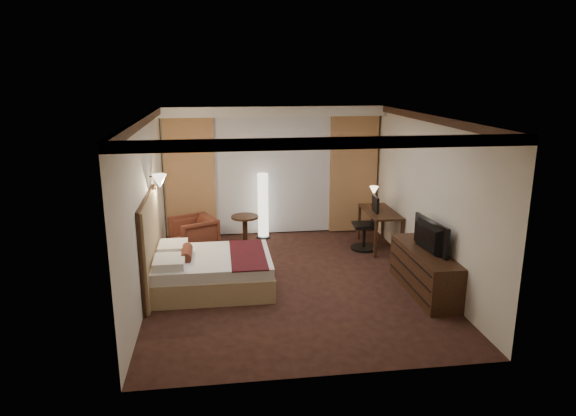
{
  "coord_description": "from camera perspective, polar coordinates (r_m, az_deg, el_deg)",
  "views": [
    {
      "loc": [
        -1.13,
        -7.78,
        3.33
      ],
      "look_at": [
        0.0,
        0.4,
        1.15
      ],
      "focal_mm": 32.0,
      "sensor_mm": 36.0,
      "label": 1
    }
  ],
  "objects": [
    {
      "name": "floor",
      "position": [
        8.54,
        0.37,
        -8.17
      ],
      "size": [
        4.5,
        5.5,
        0.01
      ],
      "primitive_type": "cube",
      "color": "black",
      "rests_on": "ground"
    },
    {
      "name": "curtain_right_drape",
      "position": [
        10.97,
        7.25,
        3.73
      ],
      "size": [
        1.0,
        0.14,
        2.45
      ],
      "primitive_type": "cube",
      "color": "tan",
      "rests_on": "back_wall"
    },
    {
      "name": "dresser",
      "position": [
        8.32,
        14.92,
        -6.78
      ],
      "size": [
        0.5,
        1.76,
        0.69
      ],
      "primitive_type": null,
      "color": "black",
      "rests_on": "floor"
    },
    {
      "name": "office_chair",
      "position": [
        9.99,
        8.52,
        -1.67
      ],
      "size": [
        0.54,
        0.54,
        1.06
      ],
      "primitive_type": null,
      "rotation": [
        0.0,
        0.0,
        -0.06
      ],
      "color": "black",
      "rests_on": "floor"
    },
    {
      "name": "desk_lamp",
      "position": [
        10.45,
        9.5,
        1.25
      ],
      "size": [
        0.18,
        0.18,
        0.34
      ],
      "primitive_type": null,
      "color": "#FFD899",
      "rests_on": "desk"
    },
    {
      "name": "curtain_left_drape",
      "position": [
        10.61,
        -10.8,
        3.22
      ],
      "size": [
        1.0,
        0.14,
        2.45
      ],
      "primitive_type": "cube",
      "color": "tan",
      "rests_on": "back_wall"
    },
    {
      "name": "headboard",
      "position": [
        8.19,
        -14.99,
        -4.1
      ],
      "size": [
        0.12,
        1.74,
        1.5
      ],
      "primitive_type": null,
      "color": "tan",
      "rests_on": "floor"
    },
    {
      "name": "right_wall",
      "position": [
        8.71,
        15.2,
        1.12
      ],
      "size": [
        0.02,
        5.5,
        2.7
      ],
      "primitive_type": "cube",
      "color": "beige",
      "rests_on": "floor"
    },
    {
      "name": "left_wall",
      "position": [
        8.11,
        -15.55,
        0.1
      ],
      "size": [
        0.02,
        5.5,
        2.7
      ],
      "primitive_type": "cube",
      "color": "beige",
      "rests_on": "floor"
    },
    {
      "name": "ceiling",
      "position": [
        7.89,
        0.4,
        10.2
      ],
      "size": [
        4.5,
        5.5,
        0.01
      ],
      "primitive_type": "cube",
      "color": "white",
      "rests_on": "back_wall"
    },
    {
      "name": "television",
      "position": [
        8.11,
        15.01,
        -2.69
      ],
      "size": [
        0.66,
        1.03,
        0.13
      ],
      "primitive_type": "imported",
      "rotation": [
        0.0,
        0.0,
        1.68
      ],
      "color": "black",
      "rests_on": "dresser"
    },
    {
      "name": "back_wall",
      "position": [
        10.78,
        -1.71,
        4.19
      ],
      "size": [
        4.5,
        0.02,
        2.7
      ],
      "primitive_type": "cube",
      "color": "beige",
      "rests_on": "floor"
    },
    {
      "name": "bed",
      "position": [
        8.28,
        -8.31,
        -7.06
      ],
      "size": [
        1.85,
        1.44,
        0.54
      ],
      "primitive_type": null,
      "color": "white",
      "rests_on": "floor"
    },
    {
      "name": "curtain_sheer",
      "position": [
        10.72,
        -1.66,
        3.59
      ],
      "size": [
        2.48,
        0.04,
        2.45
      ],
      "primitive_type": "cube",
      "color": "silver",
      "rests_on": "back_wall"
    },
    {
      "name": "crown_molding",
      "position": [
        7.89,
        0.4,
        9.77
      ],
      "size": [
        4.5,
        5.5,
        0.12
      ],
      "primitive_type": null,
      "color": "black",
      "rests_on": "ceiling"
    },
    {
      "name": "desk",
      "position": [
        10.17,
        10.13,
        -2.34
      ],
      "size": [
        0.55,
        1.22,
        0.75
      ],
      "primitive_type": null,
      "color": "black",
      "rests_on": "floor"
    },
    {
      "name": "armchair",
      "position": [
        9.9,
        -10.45,
        -2.78
      ],
      "size": [
        0.95,
        0.97,
        0.77
      ],
      "primitive_type": "imported",
      "rotation": [
        0.0,
        0.0,
        -1.15
      ],
      "color": "#522118",
      "rests_on": "floor"
    },
    {
      "name": "soffit",
      "position": [
        10.37,
        -1.61,
        10.74
      ],
      "size": [
        4.5,
        0.5,
        0.2
      ],
      "primitive_type": "cube",
      "color": "white",
      "rests_on": "ceiling"
    },
    {
      "name": "wall_sconce",
      "position": [
        8.64,
        -14.1,
        2.92
      ],
      "size": [
        0.24,
        0.24,
        0.24
      ],
      "primitive_type": null,
      "color": "white",
      "rests_on": "left_wall"
    },
    {
      "name": "side_table",
      "position": [
        10.24,
        -4.78,
        -2.5
      ],
      "size": [
        0.54,
        0.54,
        0.6
      ],
      "primitive_type": null,
      "color": "black",
      "rests_on": "floor"
    },
    {
      "name": "floor_lamp",
      "position": [
        10.55,
        -2.78,
        0.25
      ],
      "size": [
        0.29,
        0.29,
        1.37
      ],
      "primitive_type": null,
      "color": "white",
      "rests_on": "floor"
    }
  ]
}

